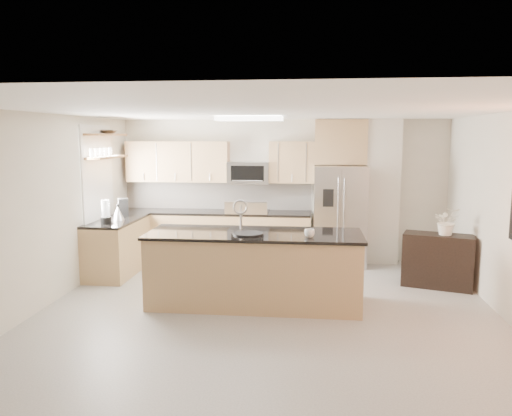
# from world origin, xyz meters

# --- Properties ---
(floor) EXTENTS (6.50, 6.50, 0.00)m
(floor) POSITION_xyz_m (0.00, 0.00, 0.00)
(floor) COLOR #ADABA5
(floor) RESTS_ON ground
(ceiling) EXTENTS (6.00, 6.50, 0.02)m
(ceiling) POSITION_xyz_m (0.00, 0.00, 2.60)
(ceiling) COLOR white
(ceiling) RESTS_ON wall_back
(wall_back) EXTENTS (6.00, 0.02, 2.60)m
(wall_back) POSITION_xyz_m (0.00, 3.25, 1.30)
(wall_back) COLOR beige
(wall_back) RESTS_ON floor
(wall_front) EXTENTS (6.00, 0.02, 2.60)m
(wall_front) POSITION_xyz_m (0.00, -3.25, 1.30)
(wall_front) COLOR beige
(wall_front) RESTS_ON floor
(wall_left) EXTENTS (0.02, 6.50, 2.60)m
(wall_left) POSITION_xyz_m (-3.00, 0.00, 1.30)
(wall_left) COLOR beige
(wall_left) RESTS_ON floor
(back_counter) EXTENTS (3.55, 0.66, 1.44)m
(back_counter) POSITION_xyz_m (-1.23, 2.93, 0.47)
(back_counter) COLOR tan
(back_counter) RESTS_ON floor
(left_counter) EXTENTS (0.66, 1.50, 0.92)m
(left_counter) POSITION_xyz_m (-2.67, 1.85, 0.46)
(left_counter) COLOR tan
(left_counter) RESTS_ON floor
(range) EXTENTS (0.76, 0.64, 1.14)m
(range) POSITION_xyz_m (-0.60, 2.92, 0.47)
(range) COLOR black
(range) RESTS_ON floor
(upper_cabinets) EXTENTS (3.50, 0.33, 0.75)m
(upper_cabinets) POSITION_xyz_m (-1.30, 3.09, 1.83)
(upper_cabinets) COLOR tan
(upper_cabinets) RESTS_ON wall_back
(microwave) EXTENTS (0.76, 0.40, 0.40)m
(microwave) POSITION_xyz_m (-0.60, 3.04, 1.63)
(microwave) COLOR #A9A9AB
(microwave) RESTS_ON upper_cabinets
(refrigerator) EXTENTS (0.92, 0.78, 1.78)m
(refrigerator) POSITION_xyz_m (1.06, 2.87, 0.89)
(refrigerator) COLOR #A9A9AB
(refrigerator) RESTS_ON floor
(partition_column) EXTENTS (0.60, 0.30, 2.60)m
(partition_column) POSITION_xyz_m (1.82, 3.10, 1.30)
(partition_column) COLOR beige
(partition_column) RESTS_ON floor
(window) EXTENTS (0.04, 1.15, 1.65)m
(window) POSITION_xyz_m (-2.98, 1.85, 1.65)
(window) COLOR white
(window) RESTS_ON wall_left
(shelf_lower) EXTENTS (0.30, 1.20, 0.04)m
(shelf_lower) POSITION_xyz_m (-2.85, 1.95, 1.95)
(shelf_lower) COLOR brown
(shelf_lower) RESTS_ON wall_left
(shelf_upper) EXTENTS (0.30, 1.20, 0.04)m
(shelf_upper) POSITION_xyz_m (-2.85, 1.95, 2.32)
(shelf_upper) COLOR brown
(shelf_upper) RESTS_ON wall_left
(ceiling_fixture) EXTENTS (1.00, 0.50, 0.06)m
(ceiling_fixture) POSITION_xyz_m (-0.40, 1.60, 2.56)
(ceiling_fixture) COLOR white
(ceiling_fixture) RESTS_ON ceiling
(island) EXTENTS (2.91, 1.06, 1.43)m
(island) POSITION_xyz_m (-0.20, 0.55, 0.50)
(island) COLOR tan
(island) RESTS_ON floor
(credenza) EXTENTS (1.11, 0.72, 0.82)m
(credenza) POSITION_xyz_m (2.49, 1.65, 0.41)
(credenza) COLOR black
(credenza) RESTS_ON floor
(cup) EXTENTS (0.15, 0.15, 0.11)m
(cup) POSITION_xyz_m (0.54, 0.32, 1.06)
(cup) COLOR white
(cup) RESTS_ON island
(platter) EXTENTS (0.52, 0.52, 0.02)m
(platter) POSITION_xyz_m (-0.27, 0.40, 1.01)
(platter) COLOR black
(platter) RESTS_ON island
(blender) EXTENTS (0.16, 0.16, 0.38)m
(blender) POSITION_xyz_m (-2.67, 1.43, 1.08)
(blender) COLOR black
(blender) RESTS_ON left_counter
(kettle) EXTENTS (0.21, 0.21, 0.26)m
(kettle) POSITION_xyz_m (-2.62, 1.80, 1.04)
(kettle) COLOR #A9A9AB
(kettle) RESTS_ON left_counter
(coffee_maker) EXTENTS (0.23, 0.25, 0.31)m
(coffee_maker) POSITION_xyz_m (-2.69, 2.21, 1.07)
(coffee_maker) COLOR black
(coffee_maker) RESTS_ON left_counter
(bowl) EXTENTS (0.37, 0.37, 0.08)m
(bowl) POSITION_xyz_m (-2.85, 2.11, 2.38)
(bowl) COLOR #A9A9AB
(bowl) RESTS_ON shelf_upper
(flower_vase) EXTENTS (0.63, 0.56, 0.64)m
(flower_vase) POSITION_xyz_m (2.58, 1.60, 1.14)
(flower_vase) COLOR white
(flower_vase) RESTS_ON credenza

